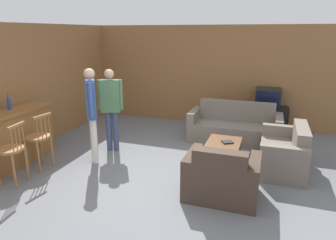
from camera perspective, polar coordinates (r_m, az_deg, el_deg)
name	(u,v)px	position (r m, az deg, el deg)	size (l,w,h in m)	color
ground_plane	(162,184)	(5.08, -1.10, -12.11)	(24.00, 24.00, 0.00)	slate
wall_back	(210,76)	(8.14, 7.97, 8.36)	(9.40, 0.08, 2.60)	olive
wall_left	(50,83)	(7.41, -21.61, 6.56)	(0.08, 8.73, 2.60)	olive
bar_chair_near	(11,153)	(5.49, -27.71, -5.52)	(0.48, 0.48, 1.05)	#996638
bar_chair_mid	(39,140)	(5.90, -23.42, -3.51)	(0.49, 0.49, 1.05)	#996638
couch_far	(235,128)	(7.03, 12.58, -1.44)	(2.03, 0.84, 0.88)	#70665B
armchair_near	(221,178)	(4.65, 10.14, -10.91)	(1.08, 0.80, 0.86)	#423328
loveseat_right	(285,153)	(5.86, 21.36, -5.92)	(0.78, 1.36, 0.84)	#70665B
coffee_table	(223,146)	(5.77, 10.41, -4.94)	(0.63, 0.95, 0.41)	brown
tv_unit	(266,119)	(7.88, 18.16, 0.13)	(1.02, 0.50, 0.65)	black
tv	(268,98)	(7.74, 18.53, 4.05)	(0.59, 0.51, 0.46)	black
bottle	(9,102)	(6.27, -28.07, 3.03)	(0.06, 0.06, 0.30)	#234293
book_on_table	(227,142)	(5.79, 11.24, -4.13)	(0.25, 0.24, 0.03)	black
person_by_window	(111,105)	(6.24, -10.85, 2.81)	(0.49, 0.28, 1.72)	#384260
person_by_counter	(92,110)	(5.76, -14.31, 1.91)	(0.36, 0.47, 1.80)	silver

